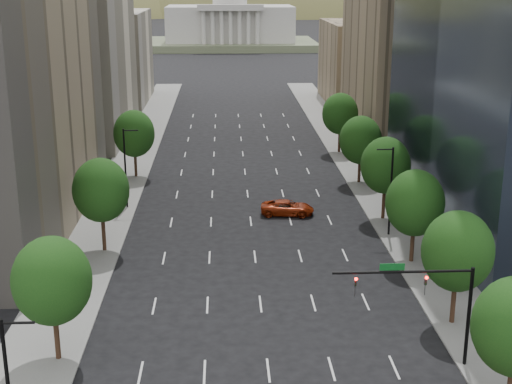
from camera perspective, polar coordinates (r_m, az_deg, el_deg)
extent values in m
cube|color=slate|center=(77.14, -12.01, -2.38)|extent=(6.00, 200.00, 0.15)
cube|color=slate|center=(78.22, 11.01, -2.05)|extent=(6.00, 200.00, 0.15)
cube|color=beige|center=(117.31, -13.89, 12.66)|extent=(14.00, 30.00, 35.00)
cube|color=beige|center=(150.44, -11.29, 10.35)|extent=(14.00, 26.00, 18.00)
cube|color=#8C7759|center=(115.74, 11.50, 11.51)|extent=(14.00, 30.00, 30.00)
cube|color=#8C7759|center=(148.52, 8.30, 10.03)|extent=(14.00, 26.00, 16.00)
cylinder|color=#382316|center=(46.58, 19.39, -13.84)|extent=(0.36, 0.36, 3.75)
cylinder|color=#382316|center=(55.65, 15.28, -8.12)|extent=(0.36, 0.36, 4.00)
ellipsoid|color=#0E3610|center=(54.22, 15.58, -4.51)|extent=(5.20, 5.20, 5.98)
cylinder|color=#382316|center=(66.29, 12.20, -3.86)|extent=(0.36, 0.36, 3.90)
ellipsoid|color=#0E3610|center=(65.12, 12.40, -0.84)|extent=(5.20, 5.20, 5.98)
cylinder|color=#382316|center=(77.28, 10.01, -0.69)|extent=(0.36, 0.36, 4.10)
ellipsoid|color=#0E3610|center=(76.24, 10.15, 2.08)|extent=(5.20, 5.20, 5.98)
cylinder|color=#382316|center=(90.50, 8.13, 1.87)|extent=(0.36, 0.36, 3.80)
ellipsoid|color=#0E3610|center=(89.66, 8.23, 4.07)|extent=(5.20, 5.20, 5.98)
cylinder|color=#382316|center=(105.79, 6.57, 4.14)|extent=(0.36, 0.36, 4.00)
ellipsoid|color=#0E3610|center=(105.04, 6.64, 6.14)|extent=(5.20, 5.20, 5.98)
cylinder|color=#382316|center=(50.78, -15.42, -10.64)|extent=(0.36, 0.36, 4.00)
ellipsoid|color=#0E3610|center=(49.20, -15.76, -6.74)|extent=(5.20, 5.20, 5.98)
cylinder|color=#382316|center=(68.79, -11.91, -2.97)|extent=(0.36, 0.36, 4.15)
ellipsoid|color=#0E3610|center=(67.60, -12.10, 0.15)|extent=(5.20, 5.20, 5.98)
cylinder|color=#382316|center=(93.48, -9.46, 2.33)|extent=(0.36, 0.36, 3.95)
ellipsoid|color=#0E3610|center=(92.64, -9.57, 4.56)|extent=(5.20, 5.20, 5.98)
cylinder|color=black|center=(71.81, 10.56, -0.02)|extent=(0.20, 0.20, 9.00)
cylinder|color=black|center=(70.53, 10.11, 3.32)|extent=(1.60, 0.14, 0.14)
cylinder|color=black|center=(37.09, -18.22, -9.76)|extent=(1.60, 0.14, 0.14)
cylinder|color=black|center=(80.30, -10.24, 1.78)|extent=(0.20, 0.20, 9.00)
cylinder|color=black|center=(79.22, -9.82, 4.80)|extent=(1.60, 0.14, 0.14)
cylinder|color=black|center=(49.59, 16.38, -9.47)|extent=(0.24, 0.24, 7.00)
cylinder|color=black|center=(47.00, 11.48, -6.18)|extent=(9.00, 0.18, 0.18)
imported|color=black|center=(47.59, 13.20, -6.72)|extent=(0.18, 0.22, 1.10)
imported|color=black|center=(46.59, 7.83, -6.93)|extent=(0.18, 0.22, 1.10)
sphere|color=#FF0C07|center=(47.35, 13.28, -6.58)|extent=(0.20, 0.20, 0.20)
sphere|color=#FF0C07|center=(46.35, 7.88, -6.79)|extent=(0.20, 0.20, 0.20)
cube|color=#0C591E|center=(46.70, 10.66, -5.81)|extent=(1.60, 0.06, 0.45)
cube|color=#596647|center=(263.01, -2.04, 11.55)|extent=(60.00, 40.00, 2.50)
cube|color=silver|center=(262.46, -2.05, 13.12)|extent=(44.00, 26.00, 12.00)
cube|color=silver|center=(248.17, -2.03, 14.30)|extent=(22.00, 4.00, 2.00)
ellipsoid|color=olive|center=(591.05, -16.29, 10.40)|extent=(380.00, 342.00, 190.00)
ellipsoid|color=olive|center=(617.06, 1.41, 10.47)|extent=(440.00, 396.00, 240.00)
ellipsoid|color=olive|center=(688.37, 15.71, 11.10)|extent=(360.00, 324.00, 200.00)
imported|color=maroon|center=(78.02, 2.48, -1.24)|extent=(5.95, 3.21, 1.58)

